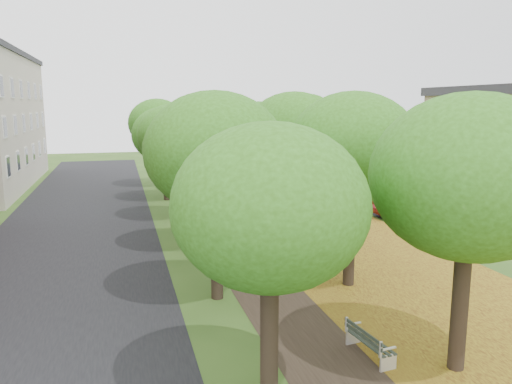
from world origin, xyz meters
TOP-DOWN VIEW (x-y plane):
  - ground at (0.00, 0.00)m, footprint 120.00×120.00m
  - street_asphalt at (-7.50, 15.00)m, footprint 8.00×70.00m
  - footpath at (0.00, 15.00)m, footprint 3.20×70.00m
  - leaf_verge at (5.00, 15.00)m, footprint 7.50×70.00m
  - parking_lot at (13.50, 16.00)m, footprint 9.00×16.00m
  - tree_row_west at (-2.20, 15.00)m, footprint 4.34×34.34m
  - tree_row_east at (2.60, 15.00)m, footprint 4.34×34.34m
  - bench at (0.79, 1.08)m, footprint 0.68×1.70m
  - car_silver at (11.00, 9.58)m, footprint 3.87×2.74m
  - car_red at (11.00, 15.27)m, footprint 4.72×1.91m
  - car_grey at (11.66, 15.79)m, footprint 4.68×2.23m
  - car_white at (11.68, 19.27)m, footprint 5.14×3.71m

SIDE VIEW (x-z plane):
  - ground at x=0.00m, z-range 0.00..0.00m
  - street_asphalt at x=-7.50m, z-range 0.00..0.01m
  - parking_lot at x=13.50m, z-range 0.00..0.01m
  - footpath at x=0.00m, z-range 0.00..0.01m
  - leaf_verge at x=5.00m, z-range 0.00..0.01m
  - bench at x=0.79m, z-range 0.02..0.80m
  - car_silver at x=11.00m, z-range 0.00..1.22m
  - car_white at x=11.68m, z-range 0.00..1.30m
  - car_grey at x=11.66m, z-range 0.00..1.32m
  - car_red at x=11.00m, z-range 0.00..1.52m
  - tree_row_west at x=-2.20m, z-range 1.36..7.82m
  - tree_row_east at x=2.60m, z-range 1.36..7.82m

